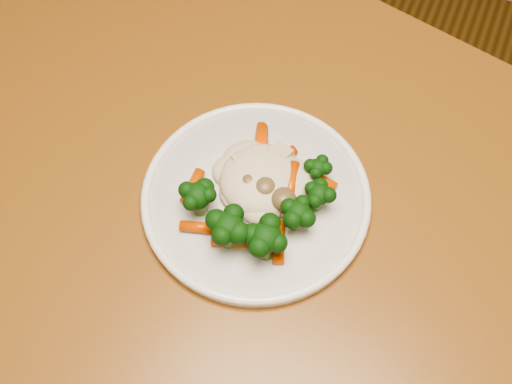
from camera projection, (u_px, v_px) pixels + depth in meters
dining_table at (229, 287)px, 0.75m from camera, size 1.40×1.09×0.75m
plate at (256, 198)px, 0.70m from camera, size 0.25×0.25×0.01m
meal at (260, 197)px, 0.67m from camera, size 0.16×0.17×0.05m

